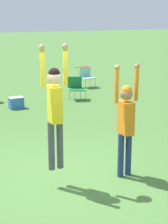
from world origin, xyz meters
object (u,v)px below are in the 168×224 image
(person_defending, at_px, (126,118))
(cooler_box, at_px, (16,103))
(camping_chair_0, at_px, (87,75))
(camping_chair_1, at_px, (76,87))
(frisbee, at_px, (82,67))
(person_jumping, at_px, (55,104))

(person_defending, relative_size, cooler_box, 4.60)
(cooler_box, bearing_deg, person_defending, -88.43)
(camping_chair_0, relative_size, camping_chair_1, 1.03)
(frisbee, bearing_deg, person_jumping, 162.16)
(person_jumping, relative_size, camping_chair_0, 2.59)
(person_defending, bearing_deg, camping_chair_0, 165.73)
(person_jumping, distance_m, camping_chair_1, 7.44)
(cooler_box, bearing_deg, frisbee, -96.70)
(camping_chair_0, bearing_deg, cooler_box, 28.68)
(person_defending, relative_size, camping_chair_1, 2.60)
(person_defending, relative_size, frisbee, 8.77)
(person_defending, bearing_deg, camping_chair_1, 170.46)
(person_jumping, relative_size, frisbee, 8.99)
(cooler_box, bearing_deg, camping_chair_1, 7.03)
(frisbee, height_order, camping_chair_1, frisbee)
(person_jumping, bearing_deg, camping_chair_1, -20.28)
(person_defending, distance_m, frisbee, 1.37)
(person_jumping, xyz_separation_m, person_defending, (1.37, -0.23, -0.38))
(person_jumping, relative_size, camping_chair_1, 2.67)
(person_jumping, distance_m, frisbee, 0.81)
(camping_chair_1, relative_size, cooler_box, 1.76)
(person_jumping, height_order, frisbee, person_jumping)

